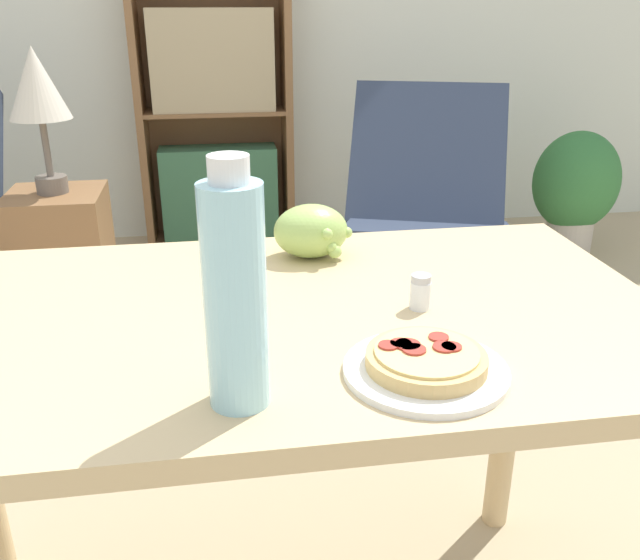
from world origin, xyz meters
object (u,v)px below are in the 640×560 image
lounge_chair_far (423,239)px  bookshelf (216,123)px  side_table (64,264)px  table_lamp (37,90)px  potted_plant_floor (575,189)px  salt_shaker (420,292)px  pizza_on_plate (426,364)px  drink_bottle (235,294)px  grape_bunch (312,231)px

lounge_chair_far → bookshelf: (-0.82, 0.95, 0.34)m
side_table → table_lamp: size_ratio=1.10×
side_table → potted_plant_floor: 2.35m
salt_shaker → potted_plant_floor: size_ratio=0.09×
pizza_on_plate → drink_bottle: (-0.24, -0.03, 0.13)m
salt_shaker → lounge_chair_far: lounge_chair_far is taller
salt_shaker → side_table: salt_shaker is taller
bookshelf → side_table: bearing=-121.3°
grape_bunch → side_table: grape_bunch is taller
grape_bunch → bookshelf: bookshelf is taller
grape_bunch → drink_bottle: (-0.16, -0.48, 0.09)m
bookshelf → drink_bottle: bearing=-90.1°
lounge_chair_far → drink_bottle: bearing=-95.7°
lounge_chair_far → pizza_on_plate: bearing=-89.4°
pizza_on_plate → table_lamp: bearing=115.3°
drink_bottle → lounge_chair_far: (0.82, 1.84, -0.61)m
grape_bunch → potted_plant_floor: (1.55, 1.78, -0.45)m
grape_bunch → drink_bottle: size_ratio=0.49×
pizza_on_plate → salt_shaker: bearing=75.4°
pizza_on_plate → table_lamp: 1.96m
salt_shaker → table_lamp: size_ratio=0.11×
salt_shaker → bookshelf: bookshelf is taller
pizza_on_plate → potted_plant_floor: bearing=56.6°
lounge_chair_far → table_lamp: size_ratio=1.83×
side_table → table_lamp: table_lamp is taller
pizza_on_plate → lounge_chair_far: bearing=72.2°
drink_bottle → salt_shaker: 0.38m
drink_bottle → bookshelf: size_ratio=0.22×
drink_bottle → potted_plant_floor: size_ratio=0.47×
bookshelf → pizza_on_plate: bearing=-85.2°
grape_bunch → table_lamp: (-0.75, 1.32, 0.11)m
grape_bunch → side_table: 1.61m
grape_bunch → salt_shaker: size_ratio=2.59×
pizza_on_plate → grape_bunch: bearing=100.3°
table_lamp → bookshelf: bearing=58.7°
salt_shaker → potted_plant_floor: bearing=55.1°
grape_bunch → drink_bottle: bearing=-108.3°
drink_bottle → side_table: (-0.60, 1.80, -0.62)m
bookshelf → grape_bunch: bearing=-86.2°
bookshelf → side_table: bookshelf is taller
pizza_on_plate → salt_shaker: salt_shaker is taller
grape_bunch → potted_plant_floor: 2.40m
potted_plant_floor → grape_bunch: bearing=-131.1°
pizza_on_plate → lounge_chair_far: (0.58, 1.82, -0.48)m
drink_bottle → potted_plant_floor: bearing=52.9°
bookshelf → potted_plant_floor: bookshelf is taller
bookshelf → table_lamp: size_ratio=2.70×
side_table → salt_shaker: bearing=-60.6°
bookshelf → table_lamp: bookshelf is taller
salt_shaker → lounge_chair_far: size_ratio=0.06×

